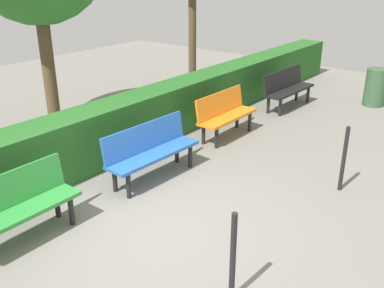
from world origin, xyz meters
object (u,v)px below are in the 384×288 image
trash_bin (375,87)px  bench_orange (225,113)px  bench_green (18,204)px  bench_blue (151,149)px  bench_black (287,87)px

trash_bin → bench_orange: bearing=-23.1°
bench_green → bench_orange: bearing=179.4°
bench_blue → bench_green: size_ratio=1.14×
bench_black → bench_blue: 4.56m
bench_blue → trash_bin: size_ratio=1.91×
bench_orange → bench_green: same height
bench_blue → trash_bin: 6.16m
bench_orange → trash_bin: (-3.82, 1.63, -0.04)m
bench_black → bench_blue: bearing=2.6°
bench_green → trash_bin: trash_bin is taller
bench_orange → bench_black: bearing=178.7°
bench_orange → trash_bin: trash_bin is taller
bench_blue → bench_orange: bearing=-175.2°
bench_green → trash_bin: size_ratio=1.67×
bench_orange → bench_blue: (2.15, 0.09, 0.00)m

